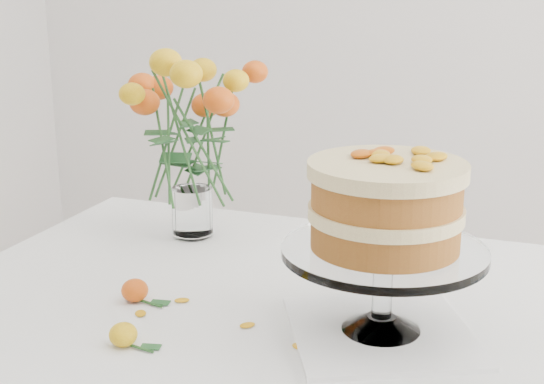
{
  "coord_description": "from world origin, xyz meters",
  "views": [
    {
      "loc": [
        0.29,
        -1.11,
        1.29
      ],
      "look_at": [
        -0.15,
        0.1,
        0.92
      ],
      "focal_mm": 50.0,
      "sensor_mm": 36.0,
      "label": 1
    }
  ],
  "objects": [
    {
      "name": "stray_petal_b",
      "position": [
        -0.02,
        -0.14,
        0.76
      ],
      "size": [
        0.03,
        0.02,
        0.0
      ],
      "primitive_type": "ellipsoid",
      "color": "orange",
      "rests_on": "table"
    },
    {
      "name": "napkin",
      "position": [
        0.08,
        -0.05,
        0.76
      ],
      "size": [
        0.36,
        0.36,
        0.01
      ],
      "primitive_type": "cube",
      "rotation": [
        0.0,
        0.0,
        0.46
      ],
      "color": "white",
      "rests_on": "table"
    },
    {
      "name": "stray_petal_e",
      "position": [
        -0.3,
        -0.12,
        0.76
      ],
      "size": [
        0.03,
        0.02,
        0.0
      ],
      "primitive_type": "ellipsoid",
      "color": "orange",
      "rests_on": "table"
    },
    {
      "name": "loose_rose_near",
      "position": [
        -0.27,
        -0.22,
        0.77
      ],
      "size": [
        0.08,
        0.04,
        0.04
      ],
      "rotation": [
        0.0,
        0.0,
        -0.17
      ],
      "color": "yellow",
      "rests_on": "table"
    },
    {
      "name": "stray_petal_a",
      "position": [
        -0.12,
        -0.1,
        0.76
      ],
      "size": [
        0.03,
        0.02,
        0.0
      ],
      "primitive_type": "ellipsoid",
      "color": "orange",
      "rests_on": "table"
    },
    {
      "name": "rose_vase",
      "position": [
        -0.39,
        0.26,
        1.01
      ],
      "size": [
        0.36,
        0.36,
        0.43
      ],
      "rotation": [
        0.0,
        0.0,
        0.37
      ],
      "color": "white",
      "rests_on": "table"
    },
    {
      "name": "table",
      "position": [
        0.0,
        0.0,
        0.67
      ],
      "size": [
        1.43,
        0.93,
        0.76
      ],
      "color": "tan",
      "rests_on": "ground"
    },
    {
      "name": "stray_petal_c",
      "position": [
        0.02,
        -0.18,
        0.76
      ],
      "size": [
        0.03,
        0.02,
        0.0
      ],
      "primitive_type": "ellipsoid",
      "color": "orange",
      "rests_on": "table"
    },
    {
      "name": "stray_petal_d",
      "position": [
        -0.26,
        -0.05,
        0.76
      ],
      "size": [
        0.03,
        0.02,
        0.0
      ],
      "primitive_type": "ellipsoid",
      "color": "orange",
      "rests_on": "table"
    },
    {
      "name": "loose_rose_far",
      "position": [
        -0.34,
        -0.07,
        0.78
      ],
      "size": [
        0.08,
        0.05,
        0.04
      ],
      "rotation": [
        0.0,
        0.0,
        -0.23
      ],
      "color": "#CE500A",
      "rests_on": "table"
    },
    {
      "name": "cake_stand",
      "position": [
        0.08,
        -0.05,
        0.95
      ],
      "size": [
        0.31,
        0.31,
        0.28
      ],
      "rotation": [
        0.0,
        0.0,
        -0.4
      ],
      "color": "white",
      "rests_on": "napkin"
    }
  ]
}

